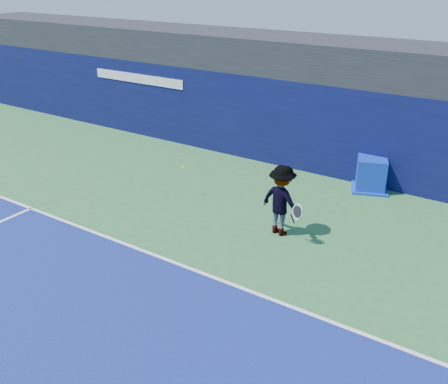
{
  "coord_description": "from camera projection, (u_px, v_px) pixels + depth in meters",
  "views": [
    {
      "loc": [
        6.79,
        -4.75,
        6.37
      ],
      "look_at": [
        0.25,
        5.2,
        1.0
      ],
      "focal_mm": 40.0,
      "sensor_mm": 36.0,
      "label": 1
    }
  ],
  "objects": [
    {
      "name": "ground",
      "position": [
        66.0,
        328.0,
        9.64
      ],
      "size": [
        80.0,
        80.0,
        0.0
      ],
      "primitive_type": "plane",
      "color": "#2F6835",
      "rests_on": "ground"
    },
    {
      "name": "baseline",
      "position": [
        165.0,
        259.0,
        11.92
      ],
      "size": [
        24.0,
        0.1,
        0.01
      ],
      "primitive_type": "cube",
      "color": "white",
      "rests_on": "ground"
    },
    {
      "name": "stadium_band",
      "position": [
        320.0,
        57.0,
        16.92
      ],
      "size": [
        36.0,
        3.0,
        1.2
      ],
      "primitive_type": "cube",
      "color": "black",
      "rests_on": "back_wall_assembly"
    },
    {
      "name": "back_wall_assembly",
      "position": [
        303.0,
        124.0,
        17.02
      ],
      "size": [
        36.0,
        1.03,
        3.0
      ],
      "color": "#0A0D3A",
      "rests_on": "ground"
    },
    {
      "name": "equipment_cart",
      "position": [
        371.0,
        175.0,
        15.5
      ],
      "size": [
        1.39,
        1.39,
        1.04
      ],
      "color": "#0C28A9",
      "rests_on": "ground"
    },
    {
      "name": "tennis_player",
      "position": [
        282.0,
        200.0,
        12.74
      ],
      "size": [
        1.43,
        0.92,
        1.88
      ],
      "color": "white",
      "rests_on": "ground"
    },
    {
      "name": "tennis_ball",
      "position": [
        183.0,
        167.0,
        14.85
      ],
      "size": [
        0.08,
        0.08,
        0.08
      ],
      "color": "#CCF81B",
      "rests_on": "ground"
    }
  ]
}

